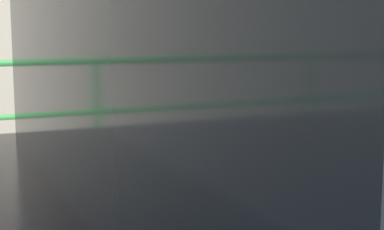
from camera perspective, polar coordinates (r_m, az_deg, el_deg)
sidewalk_curb at (r=4.27m, az=-2.96°, el=-10.81°), size 36.00×3.32×0.12m
parking_meter at (r=2.82m, az=8.94°, el=3.67°), size 0.17×0.18×1.55m
pedestrian_at_meter at (r=2.62m, az=-2.20°, el=-1.46°), size 0.64×0.44×1.58m
background_railing at (r=5.51m, az=-8.65°, el=2.41°), size 24.06×0.06×1.08m
backdrop_wall at (r=9.00m, az=-14.86°, el=10.75°), size 32.00×0.50×3.79m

